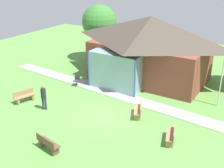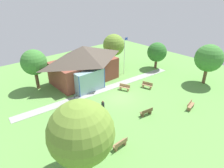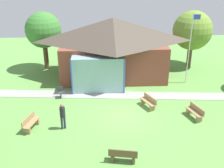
% 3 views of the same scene
% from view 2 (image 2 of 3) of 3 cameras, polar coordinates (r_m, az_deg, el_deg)
% --- Properties ---
extents(ground_plane, '(44.00, 44.00, 0.00)m').
position_cam_2_polar(ground_plane, '(25.19, 2.25, -3.94)').
color(ground_plane, '#609947').
extents(pavilion, '(10.06, 7.19, 5.28)m').
position_cam_2_polar(pavilion, '(28.94, -8.12, 5.96)').
color(pavilion, brown).
rests_on(pavilion, ground_plane).
extents(footpath, '(24.30, 3.40, 0.03)m').
position_cam_2_polar(footpath, '(27.20, -2.21, -1.47)').
color(footpath, '#999993').
rests_on(footpath, ground_plane).
extents(flagpole, '(0.64, 0.08, 6.00)m').
position_cam_2_polar(flagpole, '(31.11, 3.64, 8.67)').
color(flagpole, silver).
rests_on(flagpole, ground_plane).
extents(bench_mid_right, '(0.87, 1.56, 0.84)m').
position_cam_2_polar(bench_mid_right, '(27.80, 10.15, -0.36)').
color(bench_mid_right, '#9E7A51').
rests_on(bench_mid_right, ground_plane).
extents(bench_mid_left, '(0.86, 1.56, 0.84)m').
position_cam_2_polar(bench_mid_left, '(20.99, -7.18, -9.73)').
color(bench_mid_left, '#9E7A51').
rests_on(bench_mid_left, ground_plane).
extents(bench_rear_near_path, '(1.03, 1.55, 0.84)m').
position_cam_2_polar(bench_rear_near_path, '(26.83, 3.64, -0.99)').
color(bench_rear_near_path, '#9E7A51').
rests_on(bench_rear_near_path, ground_plane).
extents(bench_front_right, '(1.56, 0.72, 0.84)m').
position_cam_2_polar(bench_front_right, '(24.57, 21.81, -5.78)').
color(bench_front_right, olive).
rests_on(bench_front_right, ground_plane).
extents(bench_front_left, '(1.51, 0.46, 0.84)m').
position_cam_2_polar(bench_front_left, '(17.88, 2.37, -17.05)').
color(bench_front_left, olive).
rests_on(bench_front_left, ground_plane).
extents(bench_front_center, '(1.55, 0.70, 0.84)m').
position_cam_2_polar(bench_front_center, '(22.01, 9.96, -8.04)').
color(bench_front_center, brown).
rests_on(bench_front_center, ground_plane).
extents(patio_chair_west, '(0.53, 0.53, 0.86)m').
position_cam_2_polar(patio_chair_west, '(24.64, -10.35, -4.02)').
color(patio_chair_west, '#33383D').
rests_on(patio_chair_west, ground_plane).
extents(visitor_strolling_lawn, '(0.34, 0.34, 1.74)m').
position_cam_2_polar(visitor_strolling_lawn, '(21.54, -2.66, -6.48)').
color(visitor_strolling_lawn, '#2D3347').
rests_on(visitor_strolling_lawn, ground_plane).
extents(tree_lawn_corner, '(4.70, 4.70, 6.09)m').
position_cam_2_polar(tree_lawn_corner, '(13.98, -8.95, -13.87)').
color(tree_lawn_corner, brown).
rests_on(tree_lawn_corner, ground_plane).
extents(tree_far_east, '(3.83, 3.83, 5.73)m').
position_cam_2_polar(tree_far_east, '(30.66, 26.28, 6.71)').
color(tree_far_east, brown).
rests_on(tree_far_east, ground_plane).
extents(tree_east_hedge, '(3.25, 3.25, 4.49)m').
position_cam_2_polar(tree_east_hedge, '(34.36, 12.91, 8.99)').
color(tree_east_hedge, brown).
rests_on(tree_east_hedge, ground_plane).
extents(tree_behind_pavilion_left, '(3.35, 3.35, 5.51)m').
position_cam_2_polar(tree_behind_pavilion_left, '(27.88, -21.73, 5.83)').
color(tree_behind_pavilion_left, brown).
rests_on(tree_behind_pavilion_left, ground_plane).
extents(tree_behind_pavilion_right, '(3.78, 3.78, 5.49)m').
position_cam_2_polar(tree_behind_pavilion_right, '(35.03, 0.51, 11.23)').
color(tree_behind_pavilion_right, brown).
rests_on(tree_behind_pavilion_right, ground_plane).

